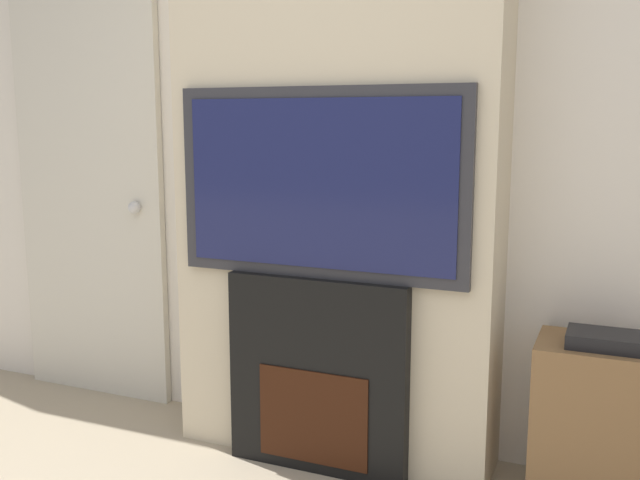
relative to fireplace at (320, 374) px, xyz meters
The scene contains 6 objects.
wall_back 1.03m from the fireplace, 90.00° to the left, with size 6.00×0.06×2.70m.
chimney_breast 0.98m from the fireplace, 90.00° to the left, with size 1.30×0.32×2.70m.
fireplace is the anchor object (origin of this frame).
television 0.75m from the fireplace, 90.00° to the right, with size 1.15×0.07×0.71m.
media_stand 1.03m from the fireplace, ahead, with size 0.44×0.32×0.65m.
entry_door 1.52m from the fireplace, 167.47° to the left, with size 0.84×0.09×2.00m.
Camera 1 is at (1.05, -0.77, 1.37)m, focal length 40.00 mm.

